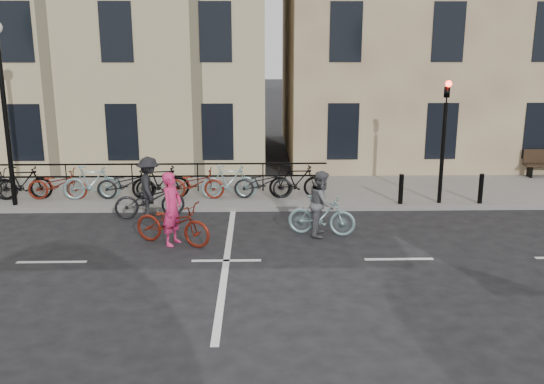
{
  "coord_description": "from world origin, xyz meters",
  "views": [
    {
      "loc": [
        0.74,
        -13.13,
        5.03
      ],
      "look_at": [
        1.1,
        2.06,
        1.1
      ],
      "focal_mm": 40.0,
      "sensor_mm": 36.0,
      "label": 1
    }
  ],
  "objects_px": {
    "cyclist_pink": "(172,220)",
    "cyclist_grey": "(322,209)",
    "traffic_light": "(444,127)",
    "lamp_post": "(3,92)",
    "cyclist_dark": "(149,194)"
  },
  "relations": [
    {
      "from": "cyclist_pink",
      "to": "cyclist_grey",
      "type": "relative_size",
      "value": 1.19
    },
    {
      "from": "traffic_light",
      "to": "cyclist_pink",
      "type": "bearing_deg",
      "value": -157.43
    },
    {
      "from": "cyclist_dark",
      "to": "cyclist_grey",
      "type": "bearing_deg",
      "value": -123.58
    },
    {
      "from": "lamp_post",
      "to": "cyclist_pink",
      "type": "height_order",
      "value": "lamp_post"
    },
    {
      "from": "lamp_post",
      "to": "cyclist_grey",
      "type": "bearing_deg",
      "value": -16.15
    },
    {
      "from": "cyclist_pink",
      "to": "cyclist_dark",
      "type": "distance_m",
      "value": 2.54
    },
    {
      "from": "traffic_light",
      "to": "cyclist_pink",
      "type": "distance_m",
      "value": 8.4
    },
    {
      "from": "cyclist_pink",
      "to": "cyclist_dark",
      "type": "xyz_separation_m",
      "value": [
        -0.97,
        2.34,
        0.05
      ]
    },
    {
      "from": "lamp_post",
      "to": "cyclist_dark",
      "type": "height_order",
      "value": "lamp_post"
    },
    {
      "from": "traffic_light",
      "to": "cyclist_dark",
      "type": "distance_m",
      "value": 8.76
    },
    {
      "from": "traffic_light",
      "to": "lamp_post",
      "type": "xyz_separation_m",
      "value": [
        -12.7,
        0.06,
        1.04
      ]
    },
    {
      "from": "cyclist_grey",
      "to": "cyclist_dark",
      "type": "xyz_separation_m",
      "value": [
        -4.72,
        1.71,
        0.0
      ]
    },
    {
      "from": "traffic_light",
      "to": "cyclist_pink",
      "type": "height_order",
      "value": "traffic_light"
    },
    {
      "from": "traffic_light",
      "to": "cyclist_dark",
      "type": "xyz_separation_m",
      "value": [
        -8.54,
        -0.8,
        -1.77
      ]
    },
    {
      "from": "cyclist_pink",
      "to": "cyclist_grey",
      "type": "height_order",
      "value": "cyclist_pink"
    }
  ]
}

